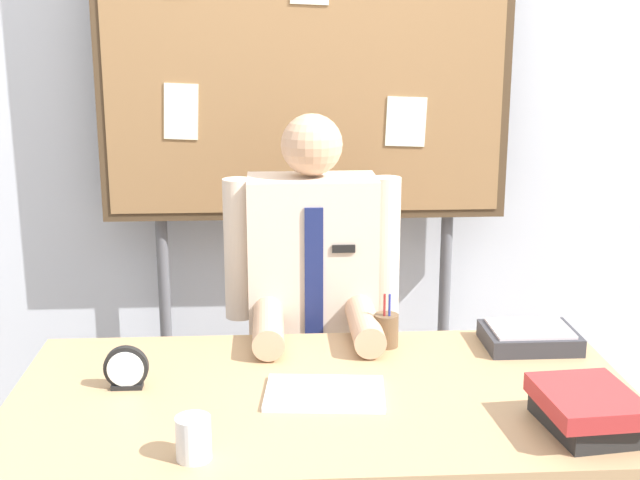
{
  "coord_description": "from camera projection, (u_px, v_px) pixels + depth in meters",
  "views": [
    {
      "loc": [
        -0.13,
        -1.97,
        1.63
      ],
      "look_at": [
        0.0,
        0.18,
        1.08
      ],
      "focal_mm": 47.65,
      "sensor_mm": 36.0,
      "label": 1
    }
  ],
  "objects": [
    {
      "name": "desk",
      "position": [
        324.0,
        423.0,
        2.16
      ],
      "size": [
        1.58,
        0.84,
        0.73
      ],
      "color": "tan",
      "rests_on": "ground_plane"
    },
    {
      "name": "coffee_mug",
      "position": [
        193.0,
        438.0,
        1.8
      ],
      "size": [
        0.08,
        0.08,
        0.1
      ],
      "primitive_type": "cylinder",
      "color": "white",
      "rests_on": "desk"
    },
    {
      "name": "book_stack",
      "position": [
        587.0,
        409.0,
        1.93
      ],
      "size": [
        0.22,
        0.28,
        0.1
      ],
      "color": "#262626",
      "rests_on": "desk"
    },
    {
      "name": "pen_holder",
      "position": [
        386.0,
        330.0,
        2.43
      ],
      "size": [
        0.07,
        0.07,
        0.16
      ],
      "color": "brown",
      "rests_on": "desk"
    },
    {
      "name": "bulletin_board",
      "position": [
        305.0,
        54.0,
        2.95
      ],
      "size": [
        1.45,
        0.09,
        2.16
      ],
      "color": "#4C3823",
      "rests_on": "ground_plane"
    },
    {
      "name": "desk_clock",
      "position": [
        126.0,
        370.0,
        2.15
      ],
      "size": [
        0.11,
        0.04,
        0.11
      ],
      "color": "black",
      "rests_on": "desk"
    },
    {
      "name": "back_wall",
      "position": [
        303.0,
        100.0,
        3.19
      ],
      "size": [
        6.4,
        0.08,
        2.7
      ],
      "primitive_type": "cube",
      "color": "silver",
      "rests_on": "ground_plane"
    },
    {
      "name": "paper_tray",
      "position": [
        529.0,
        337.0,
        2.44
      ],
      "size": [
        0.26,
        0.2,
        0.06
      ],
      "color": "#333338",
      "rests_on": "desk"
    },
    {
      "name": "person",
      "position": [
        312.0,
        342.0,
        2.73
      ],
      "size": [
        0.55,
        0.56,
        1.36
      ],
      "color": "#2D2D33",
      "rests_on": "ground_plane"
    },
    {
      "name": "open_notebook",
      "position": [
        324.0,
        393.0,
        2.12
      ],
      "size": [
        0.31,
        0.23,
        0.01
      ],
      "primitive_type": "cube",
      "rotation": [
        0.0,
        0.0,
        -0.09
      ],
      "color": "white",
      "rests_on": "desk"
    }
  ]
}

